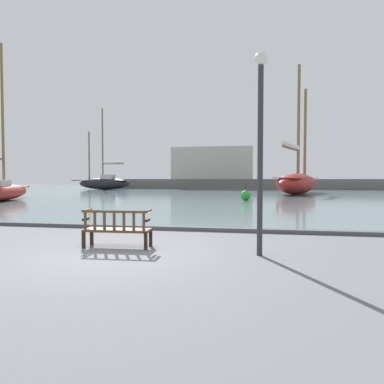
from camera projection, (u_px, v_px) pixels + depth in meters
The scene contains 10 objects.
ground_plane at pixel (111, 256), 7.39m from camera, with size 160.00×160.00×0.00m, color slate.
harbor_water at pixel (235, 190), 50.59m from camera, with size 100.00×80.00×0.08m, color slate.
quay_edge_kerb at pixel (160, 228), 11.17m from camera, with size 40.00×0.30×0.12m, color #4C4C50.
park_bench at pixel (117, 228), 8.25m from camera, with size 1.62×0.60×0.92m.
sailboat_centre_channel at pixel (3, 190), 25.03m from camera, with size 4.49×9.66×11.45m.
sailboat_mid_port at pixel (104, 182), 50.93m from camera, with size 10.30×3.50×12.01m.
sailboat_nearest_starboard at pixel (297, 181), 35.76m from camera, with size 6.70×12.85×13.48m.
lamp_post at pixel (260, 134), 7.32m from camera, with size 0.28×0.28×4.36m.
channel_buoy at pixel (246, 195), 25.11m from camera, with size 0.73×0.73×1.43m.
far_breakwater at pixel (226, 175), 52.97m from camera, with size 43.12×2.40×6.63m.
Camera 1 is at (3.09, -6.88, 1.66)m, focal length 32.00 mm.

